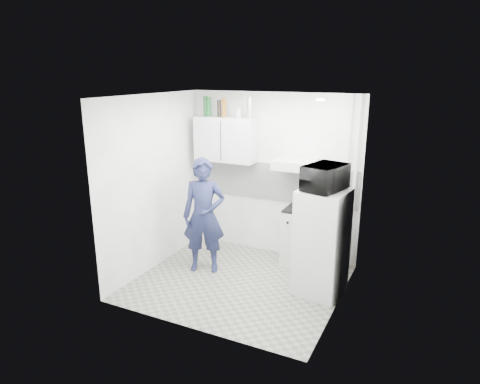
% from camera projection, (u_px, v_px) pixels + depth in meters
% --- Properties ---
extents(floor, '(2.80, 2.80, 0.00)m').
position_uv_depth(floor, '(239.00, 282.00, 6.09)').
color(floor, slate).
rests_on(floor, ground).
extents(ceiling, '(2.80, 2.80, 0.00)m').
position_uv_depth(ceiling, '(238.00, 96.00, 5.38)').
color(ceiling, white).
rests_on(ceiling, wall_back).
extents(wall_back, '(2.80, 0.00, 2.80)m').
position_uv_depth(wall_back, '(273.00, 175.00, 6.82)').
color(wall_back, white).
rests_on(wall_back, floor).
extents(wall_left, '(0.00, 2.60, 2.60)m').
position_uv_depth(wall_left, '(154.00, 183.00, 6.32)').
color(wall_left, white).
rests_on(wall_left, floor).
extents(wall_right, '(0.00, 2.60, 2.60)m').
position_uv_depth(wall_right, '(343.00, 209.00, 5.15)').
color(wall_right, white).
rests_on(wall_right, floor).
extents(person, '(0.73, 0.61, 1.71)m').
position_uv_depth(person, '(204.00, 216.00, 6.27)').
color(person, '#1A1F3F').
rests_on(person, floor).
extents(stove, '(0.55, 0.55, 0.87)m').
position_uv_depth(stove, '(302.00, 237.00, 6.58)').
color(stove, '#BAB8AE').
rests_on(stove, floor).
extents(fridge, '(0.67, 0.67, 1.44)m').
position_uv_depth(fridge, '(322.00, 242.00, 5.65)').
color(fridge, silver).
rests_on(fridge, floor).
extents(stove_top, '(0.52, 0.52, 0.03)m').
position_uv_depth(stove_top, '(304.00, 209.00, 6.46)').
color(stove_top, black).
rests_on(stove_top, stove).
extents(saucepan, '(0.20, 0.20, 0.11)m').
position_uv_depth(saucepan, '(300.00, 203.00, 6.53)').
color(saucepan, silver).
rests_on(saucepan, stove_top).
extents(microwave, '(0.68, 0.54, 0.33)m').
position_uv_depth(microwave, '(325.00, 178.00, 5.41)').
color(microwave, black).
rests_on(microwave, fridge).
extents(bottle_a, '(0.07, 0.07, 0.32)m').
position_uv_depth(bottle_a, '(206.00, 106.00, 6.84)').
color(bottle_a, '#144C1E').
rests_on(bottle_a, upper_cabinet).
extents(bottle_b, '(0.08, 0.08, 0.31)m').
position_uv_depth(bottle_b, '(209.00, 107.00, 6.82)').
color(bottle_b, '#144C1E').
rests_on(bottle_b, upper_cabinet).
extents(bottle_c, '(0.06, 0.06, 0.27)m').
position_uv_depth(bottle_c, '(219.00, 108.00, 6.74)').
color(bottle_c, black).
rests_on(bottle_c, upper_cabinet).
extents(bottle_d, '(0.07, 0.07, 0.30)m').
position_uv_depth(bottle_d, '(224.00, 107.00, 6.70)').
color(bottle_d, brown).
rests_on(bottle_d, upper_cabinet).
extents(canister_b, '(0.08, 0.08, 0.15)m').
position_uv_depth(canister_b, '(239.00, 113.00, 6.62)').
color(canister_b, '#B2B7BC').
rests_on(canister_b, upper_cabinet).
extents(bottle_e, '(0.08, 0.08, 0.32)m').
position_uv_depth(bottle_e, '(250.00, 108.00, 6.52)').
color(bottle_e, silver).
rests_on(bottle_e, upper_cabinet).
extents(upper_cabinet, '(1.00, 0.35, 0.70)m').
position_uv_depth(upper_cabinet, '(226.00, 139.00, 6.83)').
color(upper_cabinet, silver).
rests_on(upper_cabinet, wall_back).
extents(range_hood, '(0.60, 0.50, 0.14)m').
position_uv_depth(range_hood, '(295.00, 164.00, 6.34)').
color(range_hood, '#BAB8AE').
rests_on(range_hood, wall_back).
extents(backsplash, '(2.74, 0.03, 0.60)m').
position_uv_depth(backsplash, '(272.00, 182.00, 6.83)').
color(backsplash, white).
rests_on(backsplash, wall_back).
extents(pipe_a, '(0.05, 0.05, 2.60)m').
position_uv_depth(pipe_a, '(354.00, 186.00, 6.20)').
color(pipe_a, '#BAB8AE').
rests_on(pipe_a, floor).
extents(pipe_b, '(0.04, 0.04, 2.60)m').
position_uv_depth(pipe_b, '(346.00, 185.00, 6.25)').
color(pipe_b, '#BAB8AE').
rests_on(pipe_b, floor).
extents(ceiling_spot_fixture, '(0.10, 0.10, 0.02)m').
position_uv_depth(ceiling_spot_fixture, '(320.00, 100.00, 5.14)').
color(ceiling_spot_fixture, white).
rests_on(ceiling_spot_fixture, ceiling).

